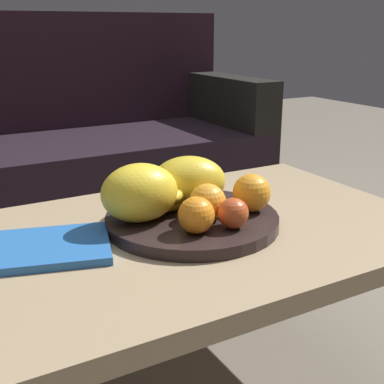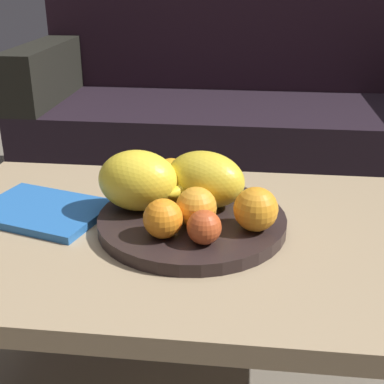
% 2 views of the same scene
% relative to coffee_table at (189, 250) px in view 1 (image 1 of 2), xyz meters
% --- Properties ---
extents(coffee_table, '(1.03, 0.65, 0.44)m').
position_rel_coffee_table_xyz_m(coffee_table, '(0.00, 0.00, 0.00)').
color(coffee_table, '#9E8665').
rests_on(coffee_table, ground_plane).
extents(couch, '(1.70, 0.70, 0.90)m').
position_rel_coffee_table_xyz_m(couch, '(0.07, 1.24, -0.08)').
color(couch, black).
rests_on(couch, ground_plane).
extents(fruit_bowl, '(0.37, 0.37, 0.03)m').
position_rel_coffee_table_xyz_m(fruit_bowl, '(0.02, 0.01, 0.06)').
color(fruit_bowl, black).
rests_on(fruit_bowl, coffee_table).
extents(melon_large_front, '(0.19, 0.16, 0.11)m').
position_rel_coffee_table_xyz_m(melon_large_front, '(0.04, 0.07, 0.13)').
color(melon_large_front, yellow).
rests_on(melon_large_front, fruit_bowl).
extents(melon_smaller_beside, '(0.17, 0.14, 0.12)m').
position_rel_coffee_table_xyz_m(melon_smaller_beside, '(-0.09, 0.04, 0.13)').
color(melon_smaller_beside, yellow).
rests_on(melon_smaller_beside, fruit_bowl).
extents(orange_front, '(0.07, 0.07, 0.07)m').
position_rel_coffee_table_xyz_m(orange_front, '(-0.03, -0.08, 0.11)').
color(orange_front, orange).
rests_on(orange_front, fruit_bowl).
extents(orange_left, '(0.07, 0.07, 0.07)m').
position_rel_coffee_table_xyz_m(orange_left, '(-0.04, 0.12, 0.11)').
color(orange_left, orange).
rests_on(orange_left, fruit_bowl).
extents(orange_right, '(0.08, 0.08, 0.08)m').
position_rel_coffee_table_xyz_m(orange_right, '(0.03, -0.03, 0.11)').
color(orange_right, orange).
rests_on(orange_right, fruit_bowl).
extents(orange_back, '(0.08, 0.08, 0.08)m').
position_rel_coffee_table_xyz_m(orange_back, '(0.14, -0.03, 0.11)').
color(orange_back, orange).
rests_on(orange_back, fruit_bowl).
extents(apple_front, '(0.06, 0.06, 0.06)m').
position_rel_coffee_table_xyz_m(apple_front, '(0.05, -0.09, 0.10)').
color(apple_front, '#BC4921').
rests_on(apple_front, fruit_bowl).
extents(apple_left, '(0.07, 0.07, 0.07)m').
position_rel_coffee_table_xyz_m(apple_left, '(0.07, 0.14, 0.11)').
color(apple_left, '#6EAB37').
rests_on(apple_left, fruit_bowl).
extents(banana_bunch, '(0.17, 0.15, 0.06)m').
position_rel_coffee_table_xyz_m(banana_bunch, '(0.01, 0.06, 0.10)').
color(banana_bunch, gold).
rests_on(banana_bunch, fruit_bowl).
extents(magazine, '(0.29, 0.24, 0.02)m').
position_rel_coffee_table_xyz_m(magazine, '(-0.30, 0.04, 0.06)').
color(magazine, '#2764B1').
rests_on(magazine, coffee_table).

